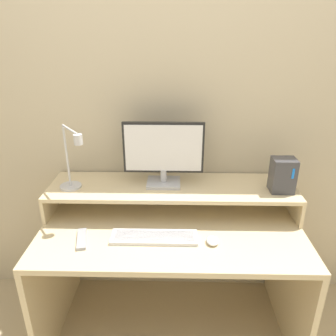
{
  "coord_description": "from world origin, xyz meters",
  "views": [
    {
      "loc": [
        0.02,
        -1.13,
        1.69
      ],
      "look_at": [
        -0.02,
        0.4,
        1.04
      ],
      "focal_mm": 35.0,
      "sensor_mm": 36.0,
      "label": 1
    }
  ],
  "objects_px": {
    "monitor": "(163,153)",
    "remote_control": "(82,239)",
    "router_dock": "(283,175)",
    "keyboard": "(154,237)",
    "desk_lamp": "(72,166)",
    "mouse": "(213,241)"
  },
  "relations": [
    {
      "from": "remote_control",
      "to": "mouse",
      "type": "bearing_deg",
      "value": -0.65
    },
    {
      "from": "mouse",
      "to": "remote_control",
      "type": "distance_m",
      "value": 0.66
    },
    {
      "from": "desk_lamp",
      "to": "keyboard",
      "type": "bearing_deg",
      "value": -24.82
    },
    {
      "from": "mouse",
      "to": "monitor",
      "type": "bearing_deg",
      "value": 126.99
    },
    {
      "from": "router_dock",
      "to": "remote_control",
      "type": "height_order",
      "value": "router_dock"
    },
    {
      "from": "mouse",
      "to": "router_dock",
      "type": "bearing_deg",
      "value": 34.22
    },
    {
      "from": "monitor",
      "to": "remote_control",
      "type": "bearing_deg",
      "value": -140.58
    },
    {
      "from": "router_dock",
      "to": "monitor",
      "type": "bearing_deg",
      "value": 173.67
    },
    {
      "from": "monitor",
      "to": "desk_lamp",
      "type": "distance_m",
      "value": 0.5
    },
    {
      "from": "monitor",
      "to": "keyboard",
      "type": "xyz_separation_m",
      "value": [
        -0.04,
        -0.31,
        -0.34
      ]
    },
    {
      "from": "remote_control",
      "to": "router_dock",
      "type": "bearing_deg",
      "value": 13.87
    },
    {
      "from": "desk_lamp",
      "to": "keyboard",
      "type": "height_order",
      "value": "desk_lamp"
    },
    {
      "from": "router_dock",
      "to": "keyboard",
      "type": "xyz_separation_m",
      "value": [
        -0.68,
        -0.24,
        -0.24
      ]
    },
    {
      "from": "router_dock",
      "to": "keyboard",
      "type": "height_order",
      "value": "router_dock"
    },
    {
      "from": "monitor",
      "to": "router_dock",
      "type": "bearing_deg",
      "value": -6.33
    },
    {
      "from": "router_dock",
      "to": "keyboard",
      "type": "distance_m",
      "value": 0.76
    },
    {
      "from": "keyboard",
      "to": "remote_control",
      "type": "distance_m",
      "value": 0.36
    },
    {
      "from": "monitor",
      "to": "desk_lamp",
      "type": "xyz_separation_m",
      "value": [
        -0.48,
        -0.1,
        -0.04
      ]
    },
    {
      "from": "monitor",
      "to": "mouse",
      "type": "distance_m",
      "value": 0.54
    },
    {
      "from": "keyboard",
      "to": "remote_control",
      "type": "relative_size",
      "value": 2.46
    },
    {
      "from": "desk_lamp",
      "to": "mouse",
      "type": "bearing_deg",
      "value": -17.73
    },
    {
      "from": "monitor",
      "to": "desk_lamp",
      "type": "relative_size",
      "value": 1.22
    }
  ]
}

